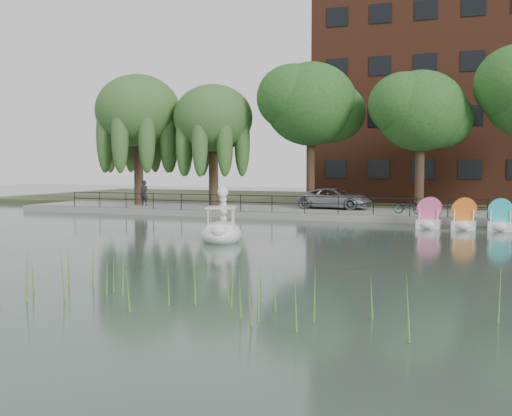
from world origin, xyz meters
The scene contains 16 objects.
ground_plane centered at (0.00, 0.00, 0.00)m, with size 120.00×120.00×0.00m, color #3E5147.
promenade centered at (0.00, 16.00, 0.20)m, with size 40.00×6.00×0.40m, color gray.
kerb centered at (0.00, 13.05, 0.20)m, with size 40.00×0.25×0.40m, color gray.
land_strip centered at (0.00, 30.00, 0.18)m, with size 60.00×22.00×0.36m, color #47512D.
railing centered at (0.00, 13.25, 1.15)m, with size 32.00×0.05×1.00m.
apartment_building centered at (7.00, 29.97, 9.36)m, with size 20.00×10.07×18.00m.
willow_left centered at (-13.00, 16.50, 6.87)m, with size 5.88×5.88×9.01m.
willow_mid centered at (-7.50, 17.00, 6.25)m, with size 5.32×5.32×8.15m.
broadleaf_center centered at (-1.00, 18.00, 7.06)m, with size 6.00×6.00×9.25m.
broadleaf_right centered at (6.00, 17.50, 6.39)m, with size 5.40×5.40×8.32m.
minivan centered at (0.81, 17.16, 1.15)m, with size 5.39×2.48×1.50m, color gray.
bicycle centered at (5.73, 14.66, 0.90)m, with size 1.72×0.60×1.00m, color gray.
pedestrian centered at (-11.77, 15.12, 1.39)m, with size 0.71×0.48×1.98m, color black.
swan_boat centered at (-0.38, 2.21, 0.50)m, with size 2.48×3.09×2.28m.
pedal_boat_row centered at (10.63, 11.24, 0.61)m, with size 7.95×1.70×1.40m.
reed_bank centered at (2.00, -9.50, 0.60)m, with size 24.00×2.40×1.20m.
Camera 1 is at (10.52, -22.41, 3.28)m, focal length 45.00 mm.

